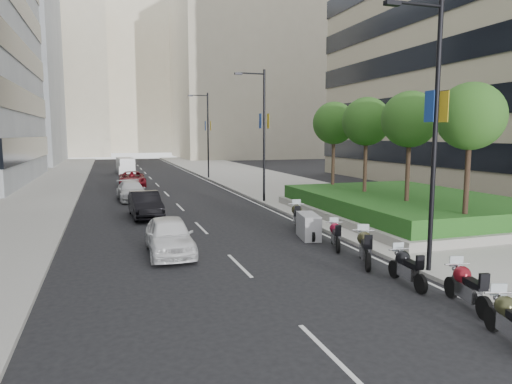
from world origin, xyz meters
name	(u,v)px	position (x,y,z in m)	size (l,w,h in m)	color
ground	(327,298)	(0.00, 0.00, 0.00)	(160.00, 160.00, 0.00)	black
sidewalk_right	(269,182)	(9.00, 30.00, 0.07)	(10.00, 100.00, 0.15)	#9E9B93
sidewalk_left	(31,191)	(-12.00, 30.00, 0.07)	(8.00, 100.00, 0.15)	#9E9B93
lane_edge	(216,185)	(3.70, 30.00, 0.01)	(0.12, 100.00, 0.01)	silver
lane_centre	(160,187)	(-1.50, 30.00, 0.01)	(0.12, 100.00, 0.01)	silver
building_cream_right	(247,69)	(22.00, 80.00, 18.00)	(28.00, 24.00, 36.00)	#B7AD93
building_cream_left	(45,78)	(-18.00, 100.00, 17.00)	(26.00, 24.00, 34.00)	#B7AD93
building_cream_centre	(134,82)	(2.00, 120.00, 19.00)	(30.00, 24.00, 38.00)	#B7AD93
planter	(406,212)	(10.00, 10.00, 0.35)	(10.00, 14.00, 0.40)	gray
hedge	(407,202)	(10.00, 10.00, 0.95)	(9.40, 13.40, 0.80)	#124117
tree_0	(471,117)	(8.50, 4.00, 5.42)	(2.80, 2.80, 6.30)	#332319
tree_1	(410,120)	(8.50, 8.00, 5.42)	(2.80, 2.80, 6.30)	#332319
tree_2	(366,122)	(8.50, 12.00, 5.42)	(2.80, 2.80, 6.30)	#332319
tree_3	(334,123)	(8.50, 16.00, 5.42)	(2.80, 2.80, 6.30)	#332319
lamp_post_0	(432,123)	(4.14, 1.00, 5.07)	(2.34, 0.45, 9.00)	black
lamp_post_1	(262,129)	(4.14, 18.00, 5.07)	(2.34, 0.45, 9.00)	black
lamp_post_2	(207,131)	(4.14, 36.00, 5.07)	(2.34, 0.45, 9.00)	black
motorcycle_0	(510,321)	(2.52, -3.92, 0.57)	(0.88, 2.07, 1.06)	black
motorcycle_1	(466,287)	(3.27, -1.80, 0.59)	(0.76, 2.19, 1.10)	black
motorcycle_2	(406,267)	(2.89, 0.30, 0.56)	(0.71, 2.12, 1.05)	black
motorcycle_3	(365,247)	(2.88, 2.72, 0.63)	(1.14, 2.20, 1.17)	black
motorcycle_4	(335,235)	(2.99, 5.17, 0.55)	(0.92, 1.98, 1.03)	black
motorcycle_5	(308,226)	(2.66, 7.12, 0.57)	(1.10, 1.97, 1.13)	black
motorcycle_6	(297,216)	(3.01, 9.29, 0.64)	(1.08, 2.29, 1.20)	black
car_a	(169,236)	(-3.68, 6.41, 0.74)	(1.74, 4.32, 1.47)	white
car_b	(145,205)	(-3.93, 14.92, 0.73)	(1.55, 4.45, 1.46)	black
car_c	(131,191)	(-4.33, 22.15, 0.67)	(1.88, 4.62, 1.34)	silver
car_d	(132,179)	(-3.81, 30.91, 0.69)	(2.31, 5.00, 1.39)	#620B14
delivery_van	(126,166)	(-3.81, 45.40, 0.89)	(2.06, 4.66, 1.91)	#ADADAF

